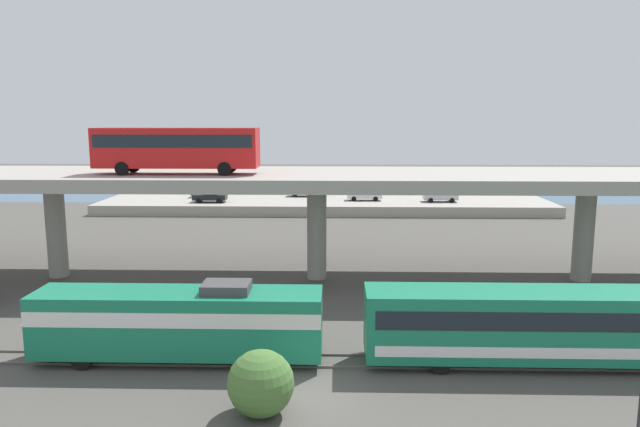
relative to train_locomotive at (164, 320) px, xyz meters
The scene contains 15 objects.
ground_plane 8.61m from the train_locomotive, 28.69° to the right, with size 260.00×260.00×0.00m, color #4C4944.
rail_strip_near 7.65m from the train_locomotive, ahead, with size 110.00×0.12×0.12m, color #59544C.
rail_strip_far 7.65m from the train_locomotive, ahead, with size 110.00×0.12×0.12m, color #59544C.
train_locomotive is the anchor object (origin of this frame).
train_coach_lead 20.76m from the train_locomotive, ahead, with size 20.93×3.04×3.86m.
highway_overpass 18.37m from the train_locomotive, 65.45° to the left, with size 96.00×11.39×8.26m.
transit_bus_on_overpass 16.99m from the train_locomotive, 101.40° to the left, with size 12.00×2.68×3.40m.
pier_parking_lot 51.54m from the train_locomotive, 81.85° to the left, with size 59.67×13.94×1.35m, color #9E998E.
parked_car_0 48.24m from the train_locomotive, 99.19° to the left, with size 4.33×2.00×1.50m.
parked_car_1 51.43m from the train_locomotive, 75.79° to the left, with size 4.62×1.84×1.50m.
parked_car_2 53.72m from the train_locomotive, 65.29° to the left, with size 4.45×1.92×1.50m.
parked_car_3 53.96m from the train_locomotive, 85.20° to the left, with size 4.60×1.99×1.50m.
parked_car_4 53.16m from the train_locomotive, 99.78° to the left, with size 4.36×1.88×1.50m.
harbor_water 74.39m from the train_locomotive, 84.36° to the left, with size 140.00×36.00×0.01m, color #385B7A.
shrub_right 7.99m from the train_locomotive, 44.64° to the right, with size 2.84×2.84×2.84m, color #477133.
Camera 1 is at (1.49, -24.97, 12.53)m, focal length 33.35 mm.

